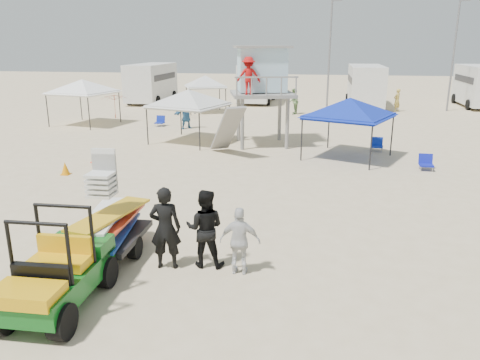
% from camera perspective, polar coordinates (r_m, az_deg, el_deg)
% --- Properties ---
extents(ground, '(140.00, 140.00, 0.00)m').
position_cam_1_polar(ground, '(10.81, -5.46, -10.95)').
color(ground, beige).
rests_on(ground, ground).
extents(utility_cart, '(1.38, 2.57, 1.93)m').
position_cam_1_polar(utility_cart, '(9.64, -21.77, -9.72)').
color(utility_cart, '#0D5415').
rests_on(utility_cart, ground).
extents(surf_trailer, '(1.48, 2.64, 2.32)m').
position_cam_1_polar(surf_trailer, '(11.49, -15.80, -4.68)').
color(surf_trailer, black).
rests_on(surf_trailer, ground).
extents(man_left, '(0.77, 0.57, 1.93)m').
position_cam_1_polar(man_left, '(10.67, -9.08, -5.79)').
color(man_left, black).
rests_on(man_left, ground).
extents(man_mid, '(0.92, 0.74, 1.83)m').
position_cam_1_polar(man_mid, '(10.68, -4.29, -5.89)').
color(man_mid, black).
rests_on(man_mid, ground).
extents(man_right, '(0.92, 0.41, 1.54)m').
position_cam_1_polar(man_right, '(10.34, -0.01, -7.46)').
color(man_right, silver).
rests_on(man_right, ground).
extents(lifeguard_tower, '(3.62, 3.62, 4.73)m').
position_cam_1_polar(lifeguard_tower, '(23.48, 2.57, 12.85)').
color(lifeguard_tower, gray).
rests_on(lifeguard_tower, ground).
extents(canopy_blue, '(4.20, 4.20, 3.08)m').
position_cam_1_polar(canopy_blue, '(21.10, 13.27, 9.35)').
color(canopy_blue, black).
rests_on(canopy_blue, ground).
extents(canopy_white_a, '(4.00, 4.00, 3.10)m').
position_cam_1_polar(canopy_white_a, '(24.22, -6.30, 10.57)').
color(canopy_white_a, black).
rests_on(canopy_white_a, ground).
extents(canopy_white_b, '(3.79, 3.79, 3.21)m').
position_cam_1_polar(canopy_white_b, '(31.03, -18.70, 11.28)').
color(canopy_white_b, black).
rests_on(canopy_white_b, ground).
extents(canopy_white_c, '(3.52, 3.52, 3.10)m').
position_cam_1_polar(canopy_white_c, '(35.01, -4.26, 12.38)').
color(canopy_white_c, black).
rests_on(canopy_white_c, ground).
extents(umbrella_a, '(1.85, 1.88, 1.64)m').
position_cam_1_polar(umbrella_a, '(33.35, -15.05, 8.68)').
color(umbrella_a, '#AC2812').
rests_on(umbrella_a, ground).
extents(umbrella_b, '(2.34, 2.36, 1.59)m').
position_cam_1_polar(umbrella_b, '(32.46, -6.73, 8.88)').
color(umbrella_b, gold).
rests_on(umbrella_b, ground).
extents(cone_near, '(0.34, 0.34, 0.50)m').
position_cam_1_polar(cone_near, '(19.48, -20.53, 1.33)').
color(cone_near, orange).
rests_on(cone_near, ground).
extents(cone_far, '(0.34, 0.34, 0.50)m').
position_cam_1_polar(cone_far, '(21.10, -17.27, 2.73)').
color(cone_far, '#FF2808').
rests_on(cone_far, ground).
extents(beach_chair_a, '(0.56, 0.59, 0.64)m').
position_cam_1_polar(beach_chair_a, '(29.63, -9.72, 7.11)').
color(beach_chair_a, '#0D2197').
rests_on(beach_chair_a, ground).
extents(beach_chair_b, '(0.56, 0.60, 0.64)m').
position_cam_1_polar(beach_chair_b, '(20.39, 21.72, 2.03)').
color(beach_chair_b, '#0E18A0').
rests_on(beach_chair_b, ground).
extents(beach_chair_c, '(0.60, 0.64, 0.64)m').
position_cam_1_polar(beach_chair_c, '(23.31, 16.36, 4.21)').
color(beach_chair_c, '#0F2DA8').
rests_on(beach_chair_c, ground).
extents(rv_far_left, '(2.64, 6.80, 3.25)m').
position_cam_1_polar(rv_far_left, '(42.00, -10.74, 11.76)').
color(rv_far_left, silver).
rests_on(rv_far_left, ground).
extents(rv_mid_left, '(2.65, 6.50, 3.25)m').
position_cam_1_polar(rv_mid_left, '(41.25, 2.07, 11.95)').
color(rv_mid_left, silver).
rests_on(rv_mid_left, ground).
extents(rv_mid_right, '(2.64, 7.00, 3.25)m').
position_cam_1_polar(rv_mid_right, '(39.51, 15.05, 11.22)').
color(rv_mid_right, silver).
rests_on(rv_mid_right, ground).
extents(rv_far_right, '(2.64, 6.60, 3.25)m').
position_cam_1_polar(rv_far_right, '(42.69, 27.19, 10.35)').
color(rv_far_right, silver).
rests_on(rv_far_right, ground).
extents(light_pole_left, '(0.14, 0.14, 8.00)m').
position_cam_1_polar(light_pole_left, '(36.26, 10.83, 14.56)').
color(light_pole_left, slate).
rests_on(light_pole_left, ground).
extents(light_pole_right, '(0.14, 0.14, 8.00)m').
position_cam_1_polar(light_pole_right, '(38.90, 24.56, 13.52)').
color(light_pole_right, slate).
rests_on(light_pole_right, ground).
extents(distant_beachgoers, '(14.67, 10.81, 1.84)m').
position_cam_1_polar(distant_beachgoers, '(31.56, 2.94, 8.92)').
color(distant_beachgoers, gold).
rests_on(distant_beachgoers, ground).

